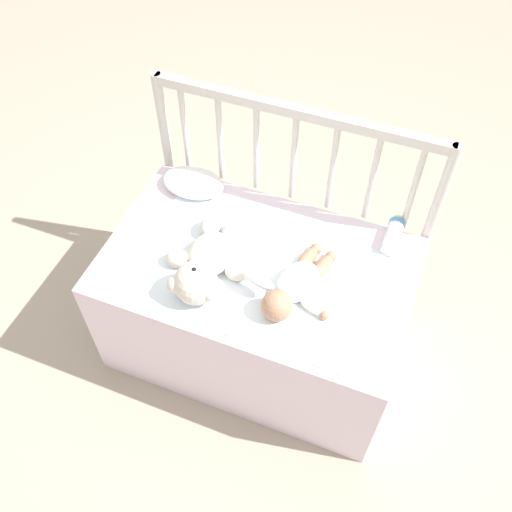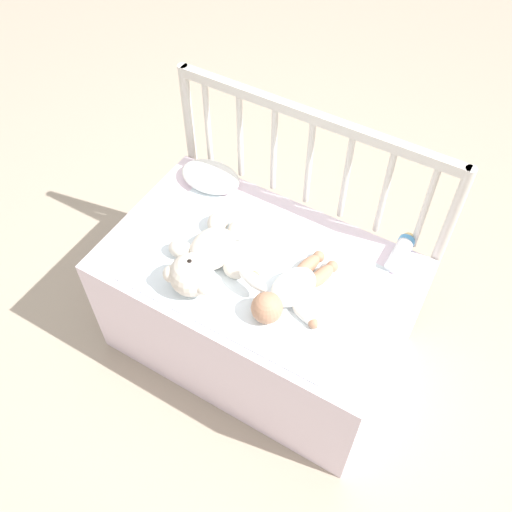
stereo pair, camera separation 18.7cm
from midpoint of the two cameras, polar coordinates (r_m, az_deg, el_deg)
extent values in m
plane|color=tan|center=(2.35, 2.47, -8.72)|extent=(12.00, 12.00, 0.00)
cube|color=silver|center=(2.13, 2.70, -5.25)|extent=(1.05, 0.65, 0.52)
cylinder|color=beige|center=(2.35, -3.97, 8.93)|extent=(0.04, 0.04, 0.92)
cylinder|color=beige|center=(2.11, 19.71, -1.09)|extent=(0.04, 0.04, 0.92)
cube|color=beige|center=(1.88, 8.70, 13.45)|extent=(1.01, 0.03, 0.04)
cylinder|color=beige|center=(2.15, -2.32, 12.89)|extent=(0.02, 0.02, 0.36)
cylinder|color=beige|center=(2.09, 1.00, 11.68)|extent=(0.02, 0.02, 0.36)
cylinder|color=beige|center=(2.05, 4.45, 10.37)|extent=(0.02, 0.02, 0.36)
cylinder|color=beige|center=(2.01, 8.02, 8.97)|extent=(0.02, 0.02, 0.36)
cylinder|color=beige|center=(1.97, 11.69, 7.47)|extent=(0.02, 0.02, 0.36)
cylinder|color=beige|center=(1.95, 15.43, 5.91)|extent=(0.02, 0.02, 0.36)
cylinder|color=beige|center=(1.94, 19.22, 4.29)|extent=(0.02, 0.02, 0.36)
cube|color=white|center=(1.89, 2.22, -1.88)|extent=(0.79, 0.50, 0.01)
ellipsoid|color=silver|center=(1.91, -1.56, 0.60)|extent=(0.17, 0.20, 0.08)
sphere|color=silver|center=(1.81, -3.56, -2.07)|extent=(0.14, 0.14, 0.14)
sphere|color=tan|center=(1.78, -3.62, -1.32)|extent=(0.06, 0.06, 0.06)
sphere|color=black|center=(1.76, -3.66, -0.83)|extent=(0.02, 0.02, 0.02)
sphere|color=silver|center=(1.77, -2.27, -3.21)|extent=(0.06, 0.06, 0.06)
sphere|color=silver|center=(1.81, -5.54, -1.98)|extent=(0.06, 0.06, 0.06)
ellipsoid|color=silver|center=(1.87, 0.76, -1.49)|extent=(0.09, 0.07, 0.07)
ellipsoid|color=silver|center=(1.92, -4.86, 0.54)|extent=(0.09, 0.07, 0.07)
ellipsoid|color=silver|center=(1.97, 1.00, 2.56)|extent=(0.08, 0.10, 0.07)
ellipsoid|color=silver|center=(1.99, -1.15, 3.29)|extent=(0.08, 0.10, 0.07)
ellipsoid|color=white|center=(1.83, 6.68, -3.28)|extent=(0.16, 0.20, 0.08)
sphere|color=tan|center=(1.76, 4.15, -5.39)|extent=(0.10, 0.10, 0.10)
ellipsoid|color=white|center=(1.79, 8.07, -6.08)|extent=(0.12, 0.07, 0.04)
ellipsoid|color=white|center=(1.79, 2.66, -2.59)|extent=(0.12, 0.07, 0.04)
sphere|color=tan|center=(1.78, 8.82, -6.84)|extent=(0.04, 0.04, 0.04)
sphere|color=tan|center=(1.86, 2.66, -2.19)|extent=(0.04, 0.04, 0.04)
ellipsoid|color=tan|center=(1.88, 9.36, -2.17)|extent=(0.07, 0.12, 0.05)
ellipsoid|color=tan|center=(1.90, 7.98, -1.17)|extent=(0.07, 0.12, 0.05)
sphere|color=tan|center=(1.92, 10.43, -1.20)|extent=(0.04, 0.04, 0.04)
sphere|color=tan|center=(1.94, 9.05, -0.23)|extent=(0.04, 0.04, 0.04)
cylinder|color=white|center=(1.99, 16.75, -0.03)|extent=(0.05, 0.13, 0.05)
cylinder|color=#4C99D8|center=(2.04, 17.36, 1.21)|extent=(0.06, 0.02, 0.06)
sphere|color=#EAC67F|center=(2.05, 17.54, 1.56)|extent=(0.04, 0.04, 0.04)
ellipsoid|color=white|center=(2.16, -2.11, 7.80)|extent=(0.24, 0.16, 0.06)
camera|label=1|loc=(0.09, -87.13, 3.60)|focal=40.00mm
camera|label=2|loc=(0.09, 92.87, -3.60)|focal=40.00mm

